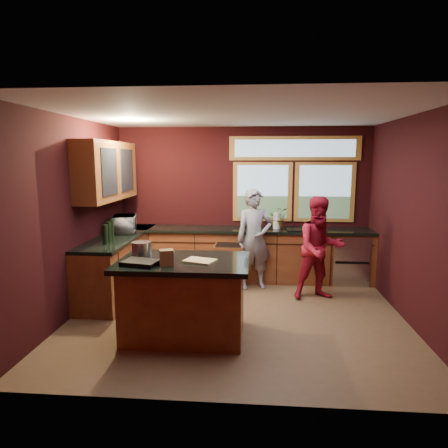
# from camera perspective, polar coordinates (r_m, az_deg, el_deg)

# --- Properties ---
(floor) EXTENTS (4.50, 4.50, 0.00)m
(floor) POSITION_cam_1_polar(r_m,az_deg,el_deg) (5.64, 1.89, -12.95)
(floor) COLOR brown
(floor) RESTS_ON ground
(room_shell) EXTENTS (4.52, 4.02, 2.71)m
(room_shell) POSITION_cam_1_polar(r_m,az_deg,el_deg) (5.61, -3.97, 5.83)
(room_shell) COLOR black
(room_shell) RESTS_ON ground
(back_counter) EXTENTS (4.50, 0.64, 0.93)m
(back_counter) POSITION_cam_1_polar(r_m,az_deg,el_deg) (7.11, 4.19, -4.33)
(back_counter) COLOR #5A2115
(back_counter) RESTS_ON floor
(left_counter) EXTENTS (0.64, 2.30, 0.93)m
(left_counter) POSITION_cam_1_polar(r_m,az_deg,el_deg) (6.66, -14.78, -5.53)
(left_counter) COLOR #5A2115
(left_counter) RESTS_ON floor
(island) EXTENTS (1.55, 1.05, 0.95)m
(island) POSITION_cam_1_polar(r_m,az_deg,el_deg) (4.92, -5.68, -10.41)
(island) COLOR #5A2115
(island) RESTS_ON floor
(person_grey) EXTENTS (0.68, 0.54, 1.65)m
(person_grey) POSITION_cam_1_polar(r_m,az_deg,el_deg) (6.60, 4.35, -2.18)
(person_grey) COLOR slate
(person_grey) RESTS_ON floor
(person_red) EXTENTS (0.89, 0.76, 1.58)m
(person_red) POSITION_cam_1_polar(r_m,az_deg,el_deg) (6.25, 13.55, -3.39)
(person_red) COLOR maroon
(person_red) RESTS_ON floor
(microwave) EXTENTS (0.47, 0.59, 0.29)m
(microwave) POSITION_cam_1_polar(r_m,az_deg,el_deg) (6.78, -14.01, -0.01)
(microwave) COLOR #999999
(microwave) RESTS_ON left_counter
(potted_plant) EXTENTS (0.33, 0.29, 0.37)m
(potted_plant) POSITION_cam_1_polar(r_m,az_deg,el_deg) (7.05, 7.81, 0.88)
(potted_plant) COLOR #999999
(potted_plant) RESTS_ON back_counter
(paper_towel) EXTENTS (0.12, 0.12, 0.28)m
(paper_towel) POSITION_cam_1_polar(r_m,az_deg,el_deg) (7.01, 7.52, 0.46)
(paper_towel) COLOR silver
(paper_towel) RESTS_ON back_counter
(cutting_board) EXTENTS (0.41, 0.35, 0.02)m
(cutting_board) POSITION_cam_1_polar(r_m,az_deg,el_deg) (4.70, -3.47, -5.25)
(cutting_board) COLOR tan
(cutting_board) RESTS_ON island
(stock_pot) EXTENTS (0.24, 0.24, 0.18)m
(stock_pot) POSITION_cam_1_polar(r_m,az_deg,el_deg) (5.03, -11.65, -3.52)
(stock_pot) COLOR #A9A8AD
(stock_pot) RESTS_ON island
(paper_bag) EXTENTS (0.18, 0.16, 0.18)m
(paper_bag) POSITION_cam_1_polar(r_m,az_deg,el_deg) (4.56, -8.21, -4.77)
(paper_bag) COLOR brown
(paper_bag) RESTS_ON island
(black_tray) EXTENTS (0.45, 0.36, 0.05)m
(black_tray) POSITION_cam_1_polar(r_m,az_deg,el_deg) (4.65, -11.82, -5.42)
(black_tray) COLOR black
(black_tray) RESTS_ON island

